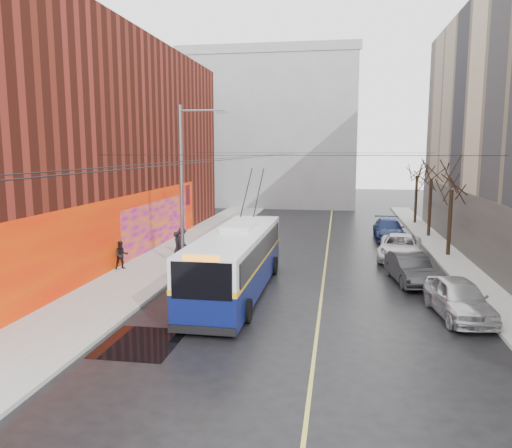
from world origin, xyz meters
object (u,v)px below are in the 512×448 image
at_px(streetlight_pole, 184,183).
at_px(tree_mid, 432,168).
at_px(pedestrian_b, 121,255).
at_px(following_car, 256,234).
at_px(pedestrian_c, 182,241).
at_px(parked_car_d, 389,229).
at_px(tree_near, 452,177).
at_px(pedestrian_a, 178,248).
at_px(parked_car_a, 459,298).
at_px(tree_far, 417,167).
at_px(parked_car_c, 400,247).
at_px(parked_car_b, 410,268).
at_px(trolleybus, 236,261).

relative_size(streetlight_pole, tree_mid, 1.35).
bearing_deg(streetlight_pole, pedestrian_b, -164.29).
relative_size(following_car, pedestrian_c, 2.82).
bearing_deg(parked_car_d, tree_near, -61.93).
distance_m(following_car, pedestrian_a, 7.70).
relative_size(parked_car_a, following_car, 0.97).
relative_size(tree_near, tree_mid, 0.96).
distance_m(tree_far, following_car, 18.10).
bearing_deg(tree_near, tree_mid, 90.00).
height_order(tree_near, following_car, tree_near).
bearing_deg(tree_far, parked_car_a, -94.43).
xyz_separation_m(parked_car_c, pedestrian_b, (-15.44, -5.67, 0.18)).
bearing_deg(tree_near, pedestrian_c, -170.49).
xyz_separation_m(tree_mid, parked_car_b, (-3.20, -13.74, -4.51)).
height_order(streetlight_pole, tree_near, streetlight_pole).
xyz_separation_m(tree_near, parked_car_a, (-2.00, -11.80, -4.19)).
bearing_deg(streetlight_pole, trolleybus, -47.17).
distance_m(trolleybus, parked_car_b, 8.90).
bearing_deg(pedestrian_b, parked_car_d, 3.77).
relative_size(parked_car_b, following_car, 0.95).
relative_size(tree_far, trolleybus, 0.55).
distance_m(parked_car_b, following_car, 12.44).
xyz_separation_m(trolleybus, parked_car_d, (8.37, 15.72, -0.81)).
xyz_separation_m(trolleybus, pedestrian_a, (-4.38, 4.66, -0.46)).
distance_m(parked_car_d, following_car, 10.24).
xyz_separation_m(tree_far, parked_car_d, (-3.07, -8.26, -4.39)).
relative_size(parked_car_a, pedestrian_c, 2.73).
distance_m(trolleybus, parked_car_c, 12.11).
bearing_deg(pedestrian_a, parked_car_c, -88.40).
bearing_deg(streetlight_pole, tree_mid, 40.65).
bearing_deg(parked_car_a, pedestrian_c, 140.99).
bearing_deg(pedestrian_c, tree_far, -84.86).
bearing_deg(streetlight_pole, tree_far, 52.88).
distance_m(parked_car_d, pedestrian_b, 19.97).
distance_m(streetlight_pole, tree_mid, 19.96).
bearing_deg(parked_car_c, tree_near, 30.99).
bearing_deg(pedestrian_c, parked_car_a, -162.66).
height_order(streetlight_pole, parked_car_b, streetlight_pole).
height_order(tree_far, trolleybus, tree_far).
distance_m(streetlight_pole, trolleybus, 6.35).
xyz_separation_m(tree_near, tree_mid, (0.00, 7.00, 0.28)).
bearing_deg(trolleybus, parked_car_c, 46.51).
bearing_deg(parked_car_b, tree_far, 72.46).
bearing_deg(tree_near, parked_car_a, -99.62).
xyz_separation_m(parked_car_a, parked_car_b, (-1.20, 5.06, -0.04)).
bearing_deg(streetlight_pole, following_car, 70.39).
height_order(tree_mid, parked_car_a, tree_mid).
relative_size(tree_mid, following_car, 1.41).
height_order(following_car, pedestrian_a, pedestrian_a).
distance_m(streetlight_pole, tree_far, 25.09).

